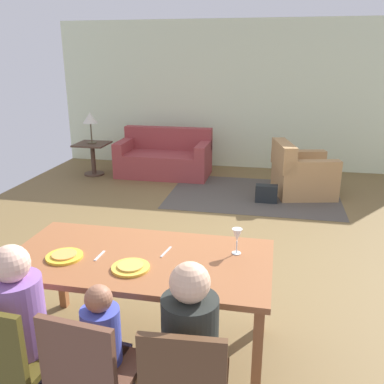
# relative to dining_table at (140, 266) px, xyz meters

# --- Properties ---
(ground_plane) EXTENTS (7.07, 6.62, 0.02)m
(ground_plane) POSITION_rel_dining_table_xyz_m (0.21, 2.17, -0.70)
(ground_plane) COLOR brown
(back_wall) EXTENTS (7.07, 0.10, 2.70)m
(back_wall) POSITION_rel_dining_table_xyz_m (0.21, 5.53, 0.66)
(back_wall) COLOR beige
(back_wall) RESTS_ON ground_plane
(dining_table) EXTENTS (1.81, 0.92, 0.76)m
(dining_table) POSITION_rel_dining_table_xyz_m (0.00, 0.00, 0.00)
(dining_table) COLOR brown
(dining_table) RESTS_ON ground_plane
(plate_near_man) EXTENTS (0.25, 0.25, 0.02)m
(plate_near_man) POSITION_rel_dining_table_xyz_m (-0.50, -0.12, 0.08)
(plate_near_man) COLOR yellow
(plate_near_man) RESTS_ON dining_table
(pizza_near_man) EXTENTS (0.17, 0.17, 0.01)m
(pizza_near_man) POSITION_rel_dining_table_xyz_m (-0.50, -0.12, 0.10)
(pizza_near_man) COLOR #E89A47
(pizza_near_man) RESTS_ON plate_near_man
(plate_near_child) EXTENTS (0.25, 0.25, 0.02)m
(plate_near_child) POSITION_rel_dining_table_xyz_m (-0.00, -0.18, 0.08)
(plate_near_child) COLOR yellow
(plate_near_child) RESTS_ON dining_table
(pizza_near_child) EXTENTS (0.17, 0.17, 0.01)m
(pizza_near_child) POSITION_rel_dining_table_xyz_m (-0.00, -0.18, 0.10)
(pizza_near_child) COLOR gold
(pizza_near_child) RESTS_ON plate_near_child
(wine_glass) EXTENTS (0.07, 0.07, 0.19)m
(wine_glass) POSITION_rel_dining_table_xyz_m (0.65, 0.18, 0.20)
(wine_glass) COLOR silver
(wine_glass) RESTS_ON dining_table
(fork) EXTENTS (0.02, 0.15, 0.01)m
(fork) POSITION_rel_dining_table_xyz_m (-0.27, -0.05, 0.07)
(fork) COLOR silver
(fork) RESTS_ON dining_table
(knife) EXTENTS (0.04, 0.17, 0.01)m
(knife) POSITION_rel_dining_table_xyz_m (0.16, 0.10, 0.07)
(knife) COLOR silver
(knife) RESTS_ON dining_table
(dining_chair_man) EXTENTS (0.44, 0.44, 0.87)m
(dining_chair_man) POSITION_rel_dining_table_xyz_m (-0.50, -0.82, -0.20)
(dining_chair_man) COLOR #4E4317
(dining_chair_man) RESTS_ON ground_plane
(person_man) EXTENTS (0.30, 0.41, 1.11)m
(person_man) POSITION_rel_dining_table_xyz_m (-0.49, -0.64, -0.18)
(person_man) COLOR #3D3A54
(person_man) RESTS_ON ground_plane
(dining_chair_child) EXTENTS (0.46, 0.46, 0.87)m
(dining_chair_child) POSITION_rel_dining_table_xyz_m (-0.01, -0.82, -0.20)
(dining_chair_child) COLOR brown
(dining_chair_child) RESTS_ON ground_plane
(person_child) EXTENTS (0.22, 0.30, 0.92)m
(person_child) POSITION_rel_dining_table_xyz_m (0.00, -0.65, -0.26)
(person_child) COLOR #302E44
(person_child) RESTS_ON ground_plane
(person_woman) EXTENTS (0.30, 0.41, 1.11)m
(person_woman) POSITION_rel_dining_table_xyz_m (0.49, -0.64, -0.18)
(person_woman) COLOR #2C4451
(person_woman) RESTS_ON ground_plane
(area_rug) EXTENTS (2.60, 1.80, 0.01)m
(area_rug) POSITION_rel_dining_table_xyz_m (0.58, 3.79, -0.68)
(area_rug) COLOR #4E4841
(area_rug) RESTS_ON ground_plane
(couch) EXTENTS (1.62, 0.86, 0.82)m
(couch) POSITION_rel_dining_table_xyz_m (-1.08, 4.65, -0.38)
(couch) COLOR #993C3D
(couch) RESTS_ON ground_plane
(armchair) EXTENTS (1.03, 1.02, 0.82)m
(armchair) POSITION_rel_dining_table_xyz_m (1.28, 3.98, -0.37)
(armchair) COLOR tan
(armchair) RESTS_ON ground_plane
(side_table) EXTENTS (0.56, 0.56, 0.58)m
(side_table) POSITION_rel_dining_table_xyz_m (-2.35, 4.39, -0.31)
(side_table) COLOR #4E382B
(side_table) RESTS_ON ground_plane
(table_lamp) EXTENTS (0.26, 0.26, 0.54)m
(table_lamp) POSITION_rel_dining_table_xyz_m (-2.35, 4.39, 0.32)
(table_lamp) COLOR brown
(table_lamp) RESTS_ON side_table
(handbag) EXTENTS (0.32, 0.16, 0.26)m
(handbag) POSITION_rel_dining_table_xyz_m (0.78, 3.49, -0.56)
(handbag) COLOR black
(handbag) RESTS_ON ground_plane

